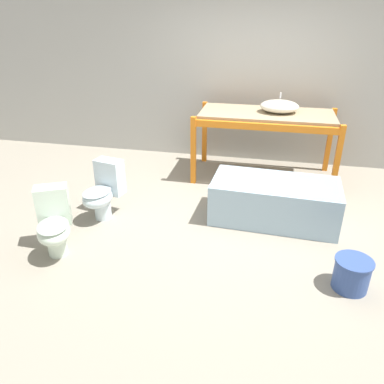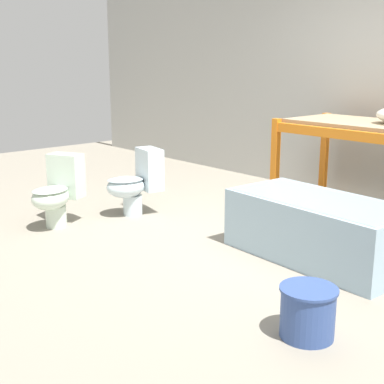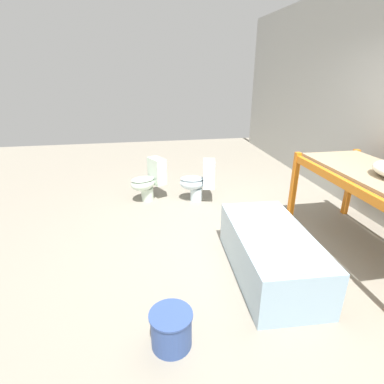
{
  "view_description": "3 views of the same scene",
  "coord_description": "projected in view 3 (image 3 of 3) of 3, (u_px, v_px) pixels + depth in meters",
  "views": [
    {
      "loc": [
        0.38,
        -3.92,
        2.3
      ],
      "look_at": [
        -0.35,
        -0.53,
        0.56
      ],
      "focal_mm": 35.0,
      "sensor_mm": 36.0,
      "label": 1
    },
    {
      "loc": [
        2.86,
        -3.38,
        1.55
      ],
      "look_at": [
        -0.21,
        -0.64,
        0.53
      ],
      "focal_mm": 50.0,
      "sensor_mm": 36.0,
      "label": 2
    },
    {
      "loc": [
        2.93,
        -1.17,
        1.98
      ],
      "look_at": [
        -0.49,
        -0.57,
        0.56
      ],
      "focal_mm": 28.0,
      "sensor_mm": 36.0,
      "label": 3
    }
  ],
  "objects": [
    {
      "name": "toilet_far",
      "position": [
        149.0,
        180.0,
        4.81
      ],
      "size": [
        0.53,
        0.64,
        0.67
      ],
      "rotation": [
        0.0,
        0.0,
        0.46
      ],
      "color": "silver",
      "rests_on": "ground_plane"
    },
    {
      "name": "toilet_near",
      "position": [
        199.0,
        181.0,
        4.78
      ],
      "size": [
        0.43,
        0.61,
        0.67
      ],
      "rotation": [
        0.0,
        0.0,
        -0.22
      ],
      "color": "silver",
      "rests_on": "ground_plane"
    },
    {
      "name": "shelving_rack",
      "position": [
        379.0,
        185.0,
        3.21
      ],
      "size": [
        1.98,
        0.94,
        0.97
      ],
      "color": "orange",
      "rests_on": "ground_plane"
    },
    {
      "name": "ground_plane",
      "position": [
        245.0,
        247.0,
        3.61
      ],
      "size": [
        12.0,
        12.0,
        0.0
      ],
      "primitive_type": "plane",
      "color": "gray"
    },
    {
      "name": "bathtub_main",
      "position": [
        270.0,
        250.0,
        3.05
      ],
      "size": [
        1.48,
        0.78,
        0.49
      ],
      "rotation": [
        0.0,
        0.0,
        -0.05
      ],
      "color": "#99B7CC",
      "rests_on": "ground_plane"
    },
    {
      "name": "bucket_white",
      "position": [
        171.0,
        328.0,
        2.27
      ],
      "size": [
        0.33,
        0.33,
        0.3
      ],
      "color": "#334C8C",
      "rests_on": "ground_plane"
    }
  ]
}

